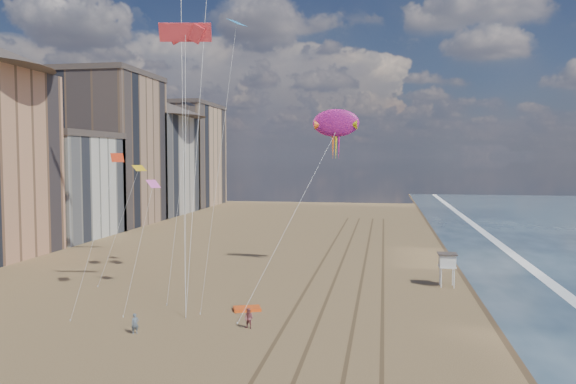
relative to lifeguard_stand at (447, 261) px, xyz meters
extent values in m
plane|color=#42301E|center=(6.49, 10.98, -2.59)|extent=(260.00, 260.00, 0.00)
plane|color=white|center=(10.69, 10.98, -2.59)|extent=(260.00, 260.00, 0.00)
cube|color=brown|center=(-13.71, 0.98, -2.59)|extent=(0.28, 120.00, 0.01)
cube|color=brown|center=(-11.31, 0.98, -2.59)|extent=(0.28, 120.00, 0.01)
cube|color=brown|center=(-8.51, 0.98, -2.59)|extent=(0.28, 120.00, 0.01)
cube|color=brown|center=(-6.31, 0.98, -2.59)|extent=(0.28, 120.00, 0.01)
cube|color=silver|center=(-57.51, 24.98, 5.40)|extent=(14.00, 18.00, 16.00)
cube|color=#473D38|center=(-57.51, 24.98, 13.90)|extent=(14.28, 18.36, 1.00)
cube|color=tan|center=(-58.51, 42.98, 11.40)|extent=(16.00, 20.00, 28.00)
cube|color=#473D38|center=(-58.51, 42.98, 25.90)|extent=(16.32, 20.40, 1.00)
cube|color=#BCB2A3|center=(-58.01, 62.98, 8.40)|extent=(15.00, 22.00, 22.00)
cone|color=#473D38|center=(-58.01, 62.98, 21.60)|extent=(34.22, 34.22, 4.40)
cube|color=tan|center=(-58.51, 84.98, 10.40)|extent=(16.00, 24.00, 26.00)
cube|color=#473D38|center=(-58.51, 84.98, 23.90)|extent=(16.32, 24.48, 1.00)
cylinder|color=white|center=(-0.62, -0.62, -1.66)|extent=(0.12, 0.12, 1.87)
cylinder|color=white|center=(0.62, -0.62, -1.66)|extent=(0.12, 0.12, 1.87)
cylinder|color=white|center=(-0.62, 0.62, -1.66)|extent=(0.12, 0.12, 1.87)
cylinder|color=white|center=(0.62, 0.62, -1.66)|extent=(0.12, 0.12, 1.87)
cube|color=white|center=(0.00, 0.00, -0.58)|extent=(1.66, 1.66, 0.12)
cube|color=white|center=(0.00, 0.00, 0.05)|extent=(1.55, 1.55, 1.14)
cube|color=#473D38|center=(0.00, 0.00, 0.72)|extent=(1.87, 1.87, 0.10)
cube|color=#FF5215|center=(-17.61, -11.78, -2.47)|extent=(2.62, 2.14, 0.26)
ellipsoid|color=#A21876|center=(-11.65, 5.67, 14.14)|extent=(4.82, 0.90, 2.86)
cone|color=#E55715|center=(-13.38, 5.67, 13.92)|extent=(1.29, 1.08, 1.08)
cone|color=yellow|center=(-9.93, 5.67, 13.92)|extent=(1.29, 1.08, 1.08)
cylinder|color=silver|center=(-14.53, -5.03, 5.23)|extent=(0.03, 0.03, 27.13)
imported|color=slate|center=(-24.18, -19.31, -1.85)|extent=(0.65, 0.62, 1.50)
imported|color=#944B52|center=(-16.24, -16.73, -1.82)|extent=(0.90, 0.79, 1.56)
cube|color=#F6363E|center=(-22.97, -11.31, 20.85)|extent=(4.46, 1.50, 1.53)
plane|color=#298EDC|center=(-19.82, -6.33, 22.70)|extent=(2.17, 2.24, 0.75)
plane|color=#FA61C5|center=(-27.80, -7.23, 7.81)|extent=(1.66, 1.70, 0.73)
plane|color=black|center=(-26.72, 0.04, 15.94)|extent=(1.62, 1.66, 0.49)
plane|color=yellow|center=(-32.56, 0.13, 9.14)|extent=(2.07, 2.07, 0.62)
plane|color=red|center=(-30.03, -9.92, 10.29)|extent=(1.83, 1.76, 0.81)
camera|label=1|loc=(-6.31, -57.20, 10.37)|focal=35.00mm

